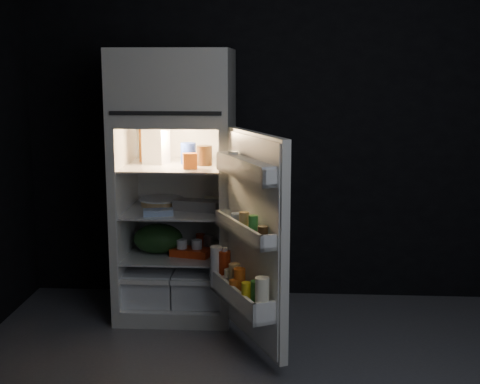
# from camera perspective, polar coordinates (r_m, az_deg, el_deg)

# --- Properties ---
(wall_back) EXTENTS (4.00, 0.00, 2.70)m
(wall_back) POSITION_cam_1_polar(r_m,az_deg,el_deg) (4.78, 5.58, 6.83)
(wall_back) COLOR black
(wall_back) RESTS_ON ground
(wall_front) EXTENTS (4.00, 0.00, 2.70)m
(wall_front) POSITION_cam_1_polar(r_m,az_deg,el_deg) (1.42, 10.31, -2.93)
(wall_front) COLOR black
(wall_front) RESTS_ON ground
(refrigerator) EXTENTS (0.76, 0.71, 1.78)m
(refrigerator) POSITION_cam_1_polar(r_m,az_deg,el_deg) (4.50, -5.47, 1.53)
(refrigerator) COLOR silver
(refrigerator) RESTS_ON ground
(fridge_door) EXTENTS (0.49, 0.73, 1.22)m
(fridge_door) POSITION_cam_1_polar(r_m,az_deg,el_deg) (3.81, 0.94, -4.39)
(fridge_door) COLOR silver
(fridge_door) RESTS_ON ground
(milk_jug) EXTENTS (0.17, 0.17, 0.24)m
(milk_jug) POSITION_cam_1_polar(r_m,az_deg,el_deg) (4.49, -7.18, 3.93)
(milk_jug) COLOR white
(milk_jug) RESTS_ON refrigerator
(mayo_jar) EXTENTS (0.11, 0.11, 0.14)m
(mayo_jar) POSITION_cam_1_polar(r_m,az_deg,el_deg) (4.48, -4.43, 3.31)
(mayo_jar) COLOR #1F38AA
(mayo_jar) RESTS_ON refrigerator
(jam_jar) EXTENTS (0.11, 0.11, 0.13)m
(jam_jar) POSITION_cam_1_polar(r_m,az_deg,el_deg) (4.40, -3.06, 3.13)
(jam_jar) COLOR #311E0D
(jam_jar) RESTS_ON refrigerator
(amber_bottle) EXTENTS (0.09, 0.09, 0.22)m
(amber_bottle) POSITION_cam_1_polar(r_m,az_deg,el_deg) (4.61, -8.17, 3.96)
(amber_bottle) COLOR orange
(amber_bottle) RESTS_ON refrigerator
(small_carton) EXTENTS (0.10, 0.09, 0.10)m
(small_carton) POSITION_cam_1_polar(r_m,az_deg,el_deg) (4.26, -4.30, 2.65)
(small_carton) COLOR #D35E18
(small_carton) RESTS_ON refrigerator
(egg_carton) EXTENTS (0.33, 0.19, 0.07)m
(egg_carton) POSITION_cam_1_polar(r_m,az_deg,el_deg) (4.44, -3.70, -1.14)
(egg_carton) COLOR gray
(egg_carton) RESTS_ON refrigerator
(pie) EXTENTS (0.33, 0.33, 0.04)m
(pie) POSITION_cam_1_polar(r_m,az_deg,el_deg) (4.63, -6.73, -0.89)
(pie) COLOR tan
(pie) RESTS_ON refrigerator
(flat_package) EXTENTS (0.21, 0.13, 0.04)m
(flat_package) POSITION_cam_1_polar(r_m,az_deg,el_deg) (4.32, -6.99, -1.73)
(flat_package) COLOR #84A0CC
(flat_package) RESTS_ON refrigerator
(wrapped_pkg) EXTENTS (0.12, 0.10, 0.05)m
(wrapped_pkg) POSITION_cam_1_polar(r_m,az_deg,el_deg) (4.63, -2.33, -0.76)
(wrapped_pkg) COLOR #F8F2CB
(wrapped_pkg) RESTS_ON refrigerator
(produce_bag) EXTENTS (0.35, 0.31, 0.20)m
(produce_bag) POSITION_cam_1_polar(r_m,az_deg,el_deg) (4.55, -6.99, -3.96)
(produce_bag) COLOR #193815
(produce_bag) RESTS_ON refrigerator
(yogurt_tray) EXTENTS (0.28, 0.20, 0.05)m
(yogurt_tray) POSITION_cam_1_polar(r_m,az_deg,el_deg) (4.47, -4.21, -5.14)
(yogurt_tray) COLOR red
(yogurt_tray) RESTS_ON refrigerator
(small_can_red) EXTENTS (0.07, 0.07, 0.09)m
(small_can_red) POSITION_cam_1_polar(r_m,az_deg,el_deg) (4.69, -3.39, -4.12)
(small_can_red) COLOR red
(small_can_red) RESTS_ON refrigerator
(small_can_silver) EXTENTS (0.07, 0.07, 0.09)m
(small_can_silver) POSITION_cam_1_polar(r_m,az_deg,el_deg) (4.63, -2.69, -4.31)
(small_can_silver) COLOR silver
(small_can_silver) RESTS_ON refrigerator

